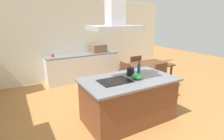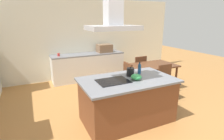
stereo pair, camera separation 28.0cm
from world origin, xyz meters
TOP-DOWN VIEW (x-y plane):
  - ground at (0.00, 1.50)m, footprint 16.00×16.00m
  - wall_back at (0.00, 3.25)m, footprint 7.20×0.10m
  - kitchen_island at (0.00, 0.00)m, footprint 1.87×1.10m
  - cooktop at (-0.32, 0.00)m, footprint 0.60×0.44m
  - tea_kettle at (0.15, 0.16)m, footprint 0.21×0.16m
  - olive_oil_bottle at (0.40, 0.20)m, footprint 0.07×0.07m
  - mixing_bowl at (0.13, -0.11)m, footprint 0.21×0.21m
  - back_counter at (0.11, 2.88)m, footprint 2.45×0.62m
  - countertop_microwave at (0.72, 2.88)m, footprint 0.50×0.38m
  - coffee_mug_red at (-0.86, 2.89)m, footprint 0.08×0.08m
  - dining_table at (1.50, 1.18)m, footprint 1.40×0.90m
  - chair_facing_island at (1.50, 0.51)m, footprint 0.42×0.42m
  - chair_at_left_end at (0.59, 1.18)m, footprint 0.42×0.42m
  - chair_facing_back_wall at (1.50, 1.84)m, footprint 0.42×0.42m
  - range_hood at (-0.32, 0.00)m, footprint 0.90×0.55m

SIDE VIEW (x-z plane):
  - ground at x=0.00m, z-range 0.00..0.00m
  - back_counter at x=0.11m, z-range 0.00..0.90m
  - kitchen_island at x=0.00m, z-range 0.00..0.90m
  - chair_facing_island at x=1.50m, z-range 0.06..0.95m
  - chair_at_left_end at x=0.59m, z-range 0.06..0.95m
  - chair_facing_back_wall at x=1.50m, z-range 0.06..0.95m
  - dining_table at x=1.50m, z-range 0.29..1.04m
  - cooktop at x=-0.32m, z-range 0.90..0.91m
  - coffee_mug_red at x=-0.86m, z-range 0.90..0.99m
  - mixing_bowl at x=0.13m, z-range 0.90..1.02m
  - tea_kettle at x=0.15m, z-range 0.89..1.08m
  - olive_oil_bottle at x=0.40m, z-range 0.88..1.14m
  - countertop_microwave at x=0.72m, z-range 0.90..1.18m
  - wall_back at x=0.00m, z-range 0.00..2.70m
  - range_hood at x=-0.32m, z-range 1.71..2.49m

